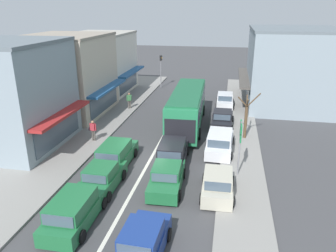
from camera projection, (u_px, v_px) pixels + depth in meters
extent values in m
plane|color=#3F3F42|center=(149.00, 162.00, 22.34)|extent=(140.00, 140.00, 0.00)
cube|color=silver|center=(161.00, 140.00, 26.02)|extent=(0.20, 28.00, 0.01)
cube|color=gray|center=(91.00, 125.00, 29.06)|extent=(5.20, 44.00, 0.14)
cube|color=gray|center=(240.00, 135.00, 26.75)|extent=(2.80, 44.00, 0.12)
cube|color=#84939E|center=(14.00, 97.00, 23.67)|extent=(6.32, 7.74, 7.58)
cube|color=maroon|center=(62.00, 115.00, 23.40)|extent=(1.10, 7.12, 0.20)
cube|color=#425160|center=(59.00, 131.00, 23.92)|extent=(0.06, 6.19, 1.80)
cube|color=slate|center=(5.00, 42.00, 22.33)|extent=(6.48, 7.74, 0.24)
cube|color=beige|center=(69.00, 76.00, 31.44)|extent=(6.91, 8.37, 7.34)
cube|color=#23568E|center=(108.00, 88.00, 31.08)|extent=(1.10, 7.70, 0.20)
cube|color=#425160|center=(104.00, 101.00, 31.60)|extent=(0.06, 6.69, 1.80)
cube|color=gray|center=(64.00, 36.00, 30.14)|extent=(7.07, 8.37, 0.24)
cube|color=silver|center=(102.00, 64.00, 39.34)|extent=(6.46, 8.25, 6.94)
cube|color=#23568E|center=(132.00, 72.00, 38.95)|extent=(1.10, 7.59, 0.20)
cube|color=#425160|center=(129.00, 82.00, 39.47)|extent=(0.06, 6.60, 1.80)
cube|color=#A19D92|center=(100.00, 33.00, 38.11)|extent=(6.62, 8.25, 0.24)
cube|color=#84939E|center=(293.00, 68.00, 34.57)|extent=(8.95, 11.95, 7.72)
cube|color=#4C4742|center=(244.00, 77.00, 35.84)|extent=(1.10, 11.00, 0.20)
cube|color=#425160|center=(247.00, 89.00, 36.21)|extent=(0.06, 9.56, 1.80)
cube|color=slate|center=(298.00, 29.00, 33.21)|extent=(9.11, 11.95, 0.24)
cube|color=#237A4C|center=(187.00, 107.00, 28.47)|extent=(2.88, 10.88, 2.70)
cube|color=#425160|center=(187.00, 102.00, 28.33)|extent=(2.91, 10.45, 0.90)
cube|color=black|center=(180.00, 131.00, 23.50)|extent=(2.25, 0.14, 1.76)
cube|color=#1A5B39|center=(188.00, 91.00, 27.99)|extent=(2.73, 10.01, 0.12)
cylinder|color=black|center=(178.00, 109.00, 32.20)|extent=(0.29, 0.97, 0.96)
cylinder|color=black|center=(203.00, 110.00, 31.84)|extent=(0.29, 0.97, 0.96)
cylinder|color=black|center=(168.00, 132.00, 26.33)|extent=(0.29, 0.97, 0.96)
cylinder|color=black|center=(199.00, 134.00, 25.97)|extent=(0.29, 0.97, 0.96)
cube|color=#1E6638|center=(76.00, 213.00, 15.92)|extent=(1.79, 4.51, 0.76)
cube|color=#1E6638|center=(71.00, 204.00, 15.35)|extent=(1.66, 2.61, 0.68)
cube|color=#425160|center=(83.00, 190.00, 16.57)|extent=(1.51, 0.07, 0.58)
cube|color=#425160|center=(58.00, 221.00, 14.13)|extent=(1.48, 0.07, 0.54)
cylinder|color=black|center=(72.00, 200.00, 17.39)|extent=(0.18, 0.62, 0.62)
cylinder|color=black|center=(104.00, 203.00, 17.09)|extent=(0.18, 0.62, 0.62)
cylinder|color=black|center=(46.00, 232.00, 14.90)|extent=(0.18, 0.62, 0.62)
cylinder|color=black|center=(82.00, 237.00, 14.60)|extent=(0.18, 0.62, 0.62)
cube|color=#1E6638|center=(117.00, 157.00, 21.83)|extent=(1.78, 4.51, 0.76)
cube|color=#1E6638|center=(114.00, 149.00, 21.26)|extent=(1.65, 2.61, 0.68)
cube|color=#425160|center=(121.00, 142.00, 22.48)|extent=(1.51, 0.07, 0.58)
cube|color=#425160|center=(107.00, 158.00, 20.05)|extent=(1.48, 0.07, 0.54)
cylinder|color=black|center=(111.00, 151.00, 23.31)|extent=(0.18, 0.62, 0.62)
cylinder|color=black|center=(135.00, 153.00, 22.99)|extent=(0.18, 0.62, 0.62)
cylinder|color=black|center=(96.00, 168.00, 20.82)|extent=(0.18, 0.62, 0.62)
cylinder|color=black|center=(123.00, 170.00, 20.50)|extent=(0.18, 0.62, 0.62)
cube|color=navy|center=(144.00, 245.00, 13.80)|extent=(1.74, 3.74, 0.76)
cube|color=navy|center=(141.00, 235.00, 13.28)|extent=(1.57, 1.94, 0.64)
cube|color=#425160|center=(148.00, 221.00, 14.17)|extent=(1.40, 0.10, 0.54)
cube|color=#425160|center=(134.00, 252.00, 12.39)|extent=(1.37, 0.10, 0.51)
cylinder|color=black|center=(134.00, 230.00, 15.05)|extent=(0.20, 0.62, 0.62)
cylinder|color=black|center=(168.00, 235.00, 14.72)|extent=(0.20, 0.62, 0.62)
cube|color=black|center=(173.00, 155.00, 22.10)|extent=(1.93, 4.56, 0.76)
cube|color=black|center=(172.00, 148.00, 21.52)|extent=(1.74, 2.66, 0.68)
cube|color=#425160|center=(175.00, 140.00, 22.75)|extent=(1.51, 0.12, 0.58)
cube|color=#425160|center=(169.00, 156.00, 20.30)|extent=(1.48, 0.12, 0.54)
cylinder|color=black|center=(163.00, 149.00, 23.55)|extent=(0.20, 0.63, 0.62)
cylinder|color=black|center=(188.00, 151.00, 23.30)|extent=(0.20, 0.63, 0.62)
cylinder|color=black|center=(156.00, 166.00, 21.04)|extent=(0.20, 0.63, 0.62)
cylinder|color=black|center=(184.00, 168.00, 20.79)|extent=(0.20, 0.63, 0.62)
cube|color=#1E6638|center=(102.00, 181.00, 18.90)|extent=(1.76, 4.21, 0.72)
cube|color=#1E6638|center=(100.00, 171.00, 18.58)|extent=(1.58, 1.81, 0.60)
cube|color=#425160|center=(106.00, 164.00, 19.43)|extent=(1.44, 0.07, 0.51)
cube|color=#425160|center=(94.00, 179.00, 17.74)|extent=(1.40, 0.07, 0.48)
cylinder|color=black|center=(97.00, 172.00, 20.29)|extent=(0.19, 0.62, 0.62)
cylinder|color=black|center=(123.00, 175.00, 19.97)|extent=(0.19, 0.62, 0.62)
cylinder|color=black|center=(79.00, 193.00, 17.97)|extent=(0.19, 0.62, 0.62)
cylinder|color=black|center=(108.00, 197.00, 17.65)|extent=(0.19, 0.62, 0.62)
cube|color=#1E6638|center=(167.00, 180.00, 19.01)|extent=(1.90, 4.27, 0.72)
cube|color=#1E6638|center=(167.00, 170.00, 18.69)|extent=(1.64, 1.87, 0.60)
cube|color=#425160|center=(169.00, 163.00, 19.54)|extent=(1.44, 0.12, 0.51)
cube|color=#425160|center=(164.00, 178.00, 17.83)|extent=(1.41, 0.12, 0.48)
cylinder|color=black|center=(156.00, 172.00, 20.36)|extent=(0.21, 0.63, 0.62)
cylinder|color=black|center=(184.00, 173.00, 20.13)|extent=(0.21, 0.63, 0.62)
cylinder|color=black|center=(148.00, 193.00, 18.02)|extent=(0.21, 0.63, 0.62)
cylinder|color=black|center=(179.00, 195.00, 17.79)|extent=(0.21, 0.63, 0.62)
cube|color=#B7B29E|center=(218.00, 186.00, 18.29)|extent=(1.71, 3.73, 0.76)
cube|color=#B7B29E|center=(218.00, 178.00, 17.77)|extent=(1.56, 1.93, 0.64)
cube|color=#425160|center=(219.00, 169.00, 18.67)|extent=(1.40, 0.09, 0.54)
cube|color=#425160|center=(218.00, 187.00, 16.87)|extent=(1.37, 0.09, 0.51)
cylinder|color=black|center=(204.00, 179.00, 19.52)|extent=(0.19, 0.62, 0.62)
cylinder|color=black|center=(232.00, 181.00, 19.26)|extent=(0.19, 0.62, 0.62)
cylinder|color=black|center=(201.00, 199.00, 17.47)|extent=(0.19, 0.62, 0.62)
cylinder|color=black|center=(232.00, 202.00, 17.20)|extent=(0.19, 0.62, 0.62)
cube|color=silver|center=(220.00, 145.00, 23.82)|extent=(1.91, 4.56, 0.76)
cube|color=silver|center=(220.00, 137.00, 23.25)|extent=(1.72, 2.65, 0.68)
cube|color=#425160|center=(221.00, 131.00, 24.46)|extent=(1.51, 0.11, 0.58)
cube|color=#425160|center=(218.00, 144.00, 22.04)|extent=(1.48, 0.11, 0.54)
cylinder|color=black|center=(209.00, 139.00, 25.31)|extent=(0.20, 0.63, 0.62)
cylinder|color=black|center=(233.00, 141.00, 24.94)|extent=(0.20, 0.63, 0.62)
cylinder|color=black|center=(205.00, 154.00, 22.84)|extent=(0.20, 0.63, 0.62)
cylinder|color=black|center=(231.00, 156.00, 22.47)|extent=(0.20, 0.63, 0.62)
cube|color=black|center=(222.00, 121.00, 28.79)|extent=(1.78, 4.23, 0.72)
cube|color=black|center=(223.00, 114.00, 28.48)|extent=(1.59, 1.82, 0.60)
cube|color=#425160|center=(223.00, 111.00, 29.32)|extent=(1.44, 0.08, 0.51)
cube|color=#425160|center=(222.00, 117.00, 27.63)|extent=(1.40, 0.08, 0.48)
cylinder|color=black|center=(213.00, 118.00, 30.19)|extent=(0.19, 0.62, 0.62)
cylinder|color=black|center=(232.00, 119.00, 29.86)|extent=(0.19, 0.62, 0.62)
cylinder|color=black|center=(211.00, 127.00, 27.87)|extent=(0.19, 0.62, 0.62)
cylinder|color=black|center=(232.00, 129.00, 27.54)|extent=(0.19, 0.62, 0.62)
cube|color=silver|center=(225.00, 102.00, 34.48)|extent=(1.70, 3.73, 0.76)
cube|color=silver|center=(225.00, 96.00, 33.96)|extent=(1.55, 1.93, 0.64)
cube|color=#425160|center=(225.00, 94.00, 34.86)|extent=(1.40, 0.08, 0.54)
cube|color=#425160|center=(225.00, 99.00, 33.06)|extent=(1.37, 0.08, 0.51)
cylinder|color=black|center=(217.00, 101.00, 35.71)|extent=(0.19, 0.62, 0.62)
cylinder|color=black|center=(232.00, 102.00, 35.44)|extent=(0.19, 0.62, 0.62)
cylinder|color=black|center=(217.00, 107.00, 33.65)|extent=(0.19, 0.62, 0.62)
cylinder|color=black|center=(233.00, 107.00, 33.39)|extent=(0.19, 0.62, 0.62)
cylinder|color=gray|center=(161.00, 72.00, 42.19)|extent=(0.12, 0.12, 4.20)
cube|color=black|center=(161.00, 58.00, 41.59)|extent=(0.24, 0.24, 0.68)
sphere|color=black|center=(162.00, 56.00, 41.49)|extent=(0.13, 0.13, 0.13)
sphere|color=orange|center=(162.00, 58.00, 41.57)|extent=(0.13, 0.13, 0.13)
sphere|color=black|center=(162.00, 60.00, 41.64)|extent=(0.13, 0.13, 0.13)
cylinder|color=gray|center=(239.00, 150.00, 19.85)|extent=(0.10, 0.10, 3.60)
cube|color=#19753D|center=(241.00, 127.00, 19.31)|extent=(0.08, 1.40, 0.44)
cube|color=white|center=(242.00, 127.00, 19.31)|extent=(0.01, 1.10, 0.10)
cube|color=#19753D|center=(240.00, 135.00, 19.50)|extent=(0.08, 1.40, 0.44)
cube|color=white|center=(241.00, 135.00, 19.49)|extent=(0.01, 1.10, 0.10)
cylinder|color=brown|center=(245.00, 123.00, 25.74)|extent=(0.24, 0.24, 2.71)
cylinder|color=brown|center=(247.00, 101.00, 25.56)|extent=(0.10, 0.93, 0.78)
cylinder|color=brown|center=(254.00, 100.00, 25.01)|extent=(1.01, 0.10, 1.16)
cylinder|color=brown|center=(248.00, 103.00, 24.69)|extent=(0.10, 1.04, 0.88)
cylinder|color=brown|center=(243.00, 102.00, 25.21)|extent=(0.77, 0.10, 0.80)
cylinder|color=#4C4742|center=(95.00, 136.00, 25.38)|extent=(0.14, 0.14, 0.84)
cylinder|color=#4C4742|center=(93.00, 135.00, 25.44)|extent=(0.14, 0.14, 0.84)
cube|color=#A82D38|center=(93.00, 127.00, 25.17)|extent=(0.39, 0.28, 0.56)
sphere|color=#9E7051|center=(92.00, 122.00, 25.04)|extent=(0.22, 0.22, 0.22)
cylinder|color=#A82D38|center=(96.00, 127.00, 25.10)|extent=(0.09, 0.09, 0.54)
cylinder|color=#A82D38|center=(90.00, 127.00, 25.25)|extent=(0.09, 0.09, 0.54)
cube|color=black|center=(90.00, 129.00, 25.32)|extent=(0.14, 0.25, 0.22)
cylinder|color=#4C4742|center=(129.00, 104.00, 33.48)|extent=(0.14, 0.14, 0.84)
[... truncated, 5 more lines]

